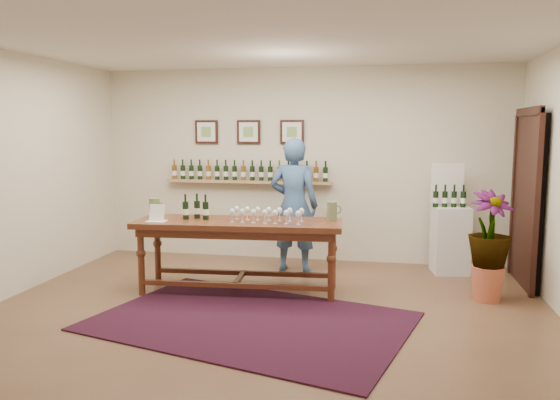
% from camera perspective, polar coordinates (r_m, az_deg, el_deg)
% --- Properties ---
extents(ground, '(6.00, 6.00, 0.00)m').
position_cam_1_polar(ground, '(5.84, -1.55, -11.77)').
color(ground, brown).
rests_on(ground, ground).
extents(room_shell, '(6.00, 6.00, 6.00)m').
position_cam_1_polar(room_shell, '(7.34, 18.07, 0.79)').
color(room_shell, beige).
rests_on(room_shell, ground).
extents(rug, '(3.46, 2.74, 0.02)m').
position_cam_1_polar(rug, '(5.61, -3.09, -12.52)').
color(rug, '#410B0F').
rests_on(rug, ground).
extents(tasting_table, '(2.46, 0.93, 0.86)m').
position_cam_1_polar(tasting_table, '(6.43, -4.34, -3.29)').
color(tasting_table, '#451B11').
rests_on(tasting_table, ground).
extents(table_glasses, '(1.20, 0.30, 0.16)m').
position_cam_1_polar(table_glasses, '(6.30, -1.41, -1.55)').
color(table_glasses, white).
rests_on(table_glasses, tasting_table).
extents(table_bottles, '(0.30, 0.20, 0.30)m').
position_cam_1_polar(table_bottles, '(6.57, -8.74, -0.66)').
color(table_bottles, black).
rests_on(table_bottles, tasting_table).
extents(pitcher_left, '(0.16, 0.16, 0.24)m').
position_cam_1_polar(pitcher_left, '(6.74, -12.98, -0.83)').
color(pitcher_left, '#5E6A42').
rests_on(pitcher_left, tasting_table).
extents(pitcher_right, '(0.14, 0.14, 0.22)m').
position_cam_1_polar(pitcher_right, '(6.41, 5.43, -1.16)').
color(pitcher_right, '#5E6A42').
rests_on(pitcher_right, tasting_table).
extents(menu_card, '(0.22, 0.16, 0.20)m').
position_cam_1_polar(menu_card, '(6.50, -12.74, -1.30)').
color(menu_card, white).
rests_on(menu_card, tasting_table).
extents(display_pedestal, '(0.51, 0.51, 0.90)m').
position_cam_1_polar(display_pedestal, '(7.68, 17.35, -3.99)').
color(display_pedestal, silver).
rests_on(display_pedestal, ground).
extents(pedestal_bottles, '(0.33, 0.13, 0.33)m').
position_cam_1_polar(pedestal_bottles, '(7.54, 17.30, 0.51)').
color(pedestal_bottles, black).
rests_on(pedestal_bottles, display_pedestal).
extents(info_sign, '(0.43, 0.09, 0.60)m').
position_cam_1_polar(info_sign, '(7.67, 17.08, 1.66)').
color(info_sign, white).
rests_on(info_sign, display_pedestal).
extents(potted_plant, '(0.75, 0.75, 1.07)m').
position_cam_1_polar(potted_plant, '(6.53, 21.00, -4.49)').
color(potted_plant, '#BA593E').
rests_on(potted_plant, ground).
extents(person, '(0.69, 0.49, 1.81)m').
position_cam_1_polar(person, '(7.34, 1.47, -0.55)').
color(person, '#35547E').
rests_on(person, ground).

